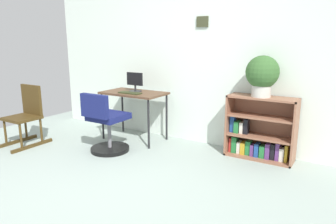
# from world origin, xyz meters

# --- Properties ---
(ground_plane) EXTENTS (6.24, 6.24, 0.00)m
(ground_plane) POSITION_xyz_m (0.00, 0.00, 0.00)
(ground_plane) COLOR #91A198
(wall_back) EXTENTS (5.20, 0.12, 2.47)m
(wall_back) POSITION_xyz_m (0.00, 2.15, 1.24)
(wall_back) COLOR silver
(wall_back) RESTS_ON ground_plane
(desk) EXTENTS (0.93, 0.55, 0.73)m
(desk) POSITION_xyz_m (-0.79, 1.71, 0.66)
(desk) COLOR #523826
(desk) RESTS_ON ground_plane
(monitor) EXTENTS (0.27, 0.19, 0.28)m
(monitor) POSITION_xyz_m (-0.80, 1.75, 0.86)
(monitor) COLOR #262628
(monitor) RESTS_ON desk
(keyboard) EXTENTS (0.34, 0.13, 0.02)m
(keyboard) POSITION_xyz_m (-0.75, 1.57, 0.73)
(keyboard) COLOR #2D341B
(keyboard) RESTS_ON desk
(office_chair) EXTENTS (0.52, 0.55, 0.82)m
(office_chair) POSITION_xyz_m (-0.76, 1.07, 0.36)
(office_chair) COLOR black
(office_chair) RESTS_ON ground_plane
(rocking_chair) EXTENTS (0.42, 0.64, 0.85)m
(rocking_chair) POSITION_xyz_m (-1.97, 0.73, 0.43)
(rocking_chair) COLOR #402E13
(rocking_chair) RESTS_ON ground_plane
(bookshelf_low) EXTENTS (0.84, 0.30, 0.80)m
(bookshelf_low) POSITION_xyz_m (1.02, 1.95, 0.34)
(bookshelf_low) COLOR brown
(bookshelf_low) RESTS_ON ground_plane
(potted_plant_on_shelf) EXTENTS (0.40, 0.40, 0.50)m
(potted_plant_on_shelf) POSITION_xyz_m (1.02, 1.90, 1.07)
(potted_plant_on_shelf) COLOR #B7B2A8
(potted_plant_on_shelf) RESTS_ON bookshelf_low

